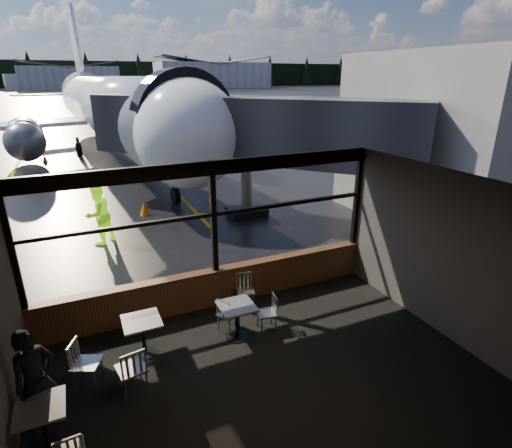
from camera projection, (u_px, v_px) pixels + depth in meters
ground_plane at (76, 96)px, 112.12m from camera, size 520.00×520.00×0.00m
carpet_floor at (272, 385)px, 7.12m from camera, size 8.00×6.00×0.01m
ceiling at (276, 198)px, 5.91m from camera, size 8.00×6.00×0.04m
wall_right at (450, 257)px, 8.07m from camera, size 0.04×6.00×3.50m
wall_back at (410, 446)px, 3.95m from camera, size 8.00×0.04×3.50m
window_sill at (216, 287)px, 9.53m from camera, size 8.00×0.28×0.90m
window_header at (212, 168)px, 8.52m from camera, size 8.00×0.18×0.30m
mullion_left at (11, 248)px, 7.39m from camera, size 0.12×0.12×2.60m
mullion_centre at (214, 218)px, 8.92m from camera, size 0.12×0.12×2.60m
mullion_right at (357, 198)px, 10.45m from camera, size 0.12×0.12×2.60m
window_transom at (213, 214)px, 8.88m from camera, size 8.00×0.10×0.08m
airliner at (108, 66)px, 25.92m from camera, size 34.54×40.40×11.65m
jet_bridge at (258, 157)px, 14.96m from camera, size 8.74×10.68×4.66m
cafe_table_near at (237, 321)px, 8.31m from camera, size 0.71×0.71×0.79m
cafe_table_mid at (143, 337)px, 7.80m from camera, size 0.71×0.71×0.78m
cafe_table_left at (44, 427)px, 5.84m from camera, size 0.68×0.68×0.75m
chair_near_e at (267, 313)px, 8.55m from camera, size 0.52×0.52×0.83m
chair_near_w at (229, 314)px, 8.53m from camera, size 0.61×0.61×0.82m
chair_near_n at (245, 291)px, 9.42m from camera, size 0.55×0.55×0.84m
chair_mid_s at (131, 369)px, 6.83m from camera, size 0.61×0.61×0.96m
chair_mid_w at (87, 364)px, 6.98m from camera, size 0.67×0.67×0.92m
passenger at (36, 381)px, 6.00m from camera, size 0.77×0.71×1.77m
ground_crew at (98, 214)px, 12.90m from camera, size 1.22×1.18×1.97m
cone_nose at (144, 208)px, 15.81m from camera, size 0.38×0.38×0.53m
cone_wing at (45, 159)px, 25.44m from camera, size 0.36×0.36×0.49m
terminal_annex at (450, 140)px, 14.65m from camera, size 5.00×7.00×6.00m
hangar_mid at (70, 77)px, 165.86m from camera, size 38.00×15.00×10.00m
hangar_right at (213, 74)px, 182.78m from camera, size 50.00×20.00×12.00m
fuel_tank_b at (15, 82)px, 156.25m from camera, size 8.00×8.00×6.00m
fuel_tank_c at (44, 82)px, 160.12m from camera, size 8.00×8.00×6.00m
treeline at (69, 74)px, 186.85m from camera, size 360.00×3.00×12.00m
cone_extra at (211, 196)px, 17.48m from camera, size 0.34×0.34×0.47m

